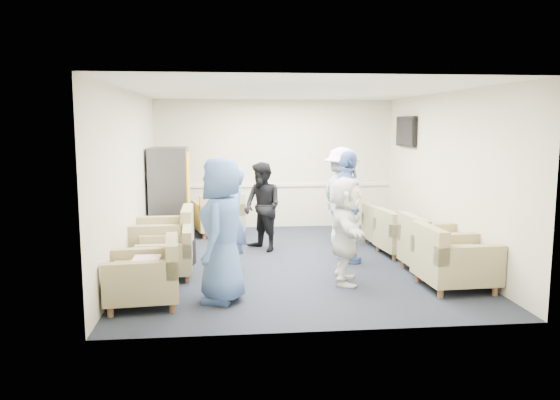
{
  "coord_description": "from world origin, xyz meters",
  "views": [
    {
      "loc": [
        -1.06,
        -8.5,
        2.2
      ],
      "look_at": [
        -0.17,
        0.2,
        0.97
      ],
      "focal_mm": 35.0,
      "sensor_mm": 36.0,
      "label": 1
    }
  ],
  "objects": [
    {
      "name": "left_wall",
      "position": [
        -2.5,
        0.0,
        1.35
      ],
      "size": [
        0.02,
        6.0,
        2.7
      ],
      "primitive_type": "cube",
      "color": "beige",
      "rests_on": "floor"
    },
    {
      "name": "floor",
      "position": [
        0.0,
        0.0,
        0.0
      ],
      "size": [
        6.0,
        6.0,
        0.0
      ],
      "primitive_type": "plane",
      "color": "black",
      "rests_on": "ground"
    },
    {
      "name": "backpack",
      "position": [
        -1.68,
        -0.01,
        0.23
      ],
      "size": [
        0.3,
        0.25,
        0.45
      ],
      "rotation": [
        0.0,
        0.0,
        -0.26
      ],
      "color": "black",
      "rests_on": "floor"
    },
    {
      "name": "pillow",
      "position": [
        -2.02,
        -1.93,
        0.52
      ],
      "size": [
        0.33,
        0.43,
        0.12
      ],
      "primitive_type": "cube",
      "rotation": [
        0.0,
        0.0,
        -1.57
      ],
      "color": "white",
      "rests_on": "armchair_left_near"
    },
    {
      "name": "person_mid_left",
      "position": [
        -0.94,
        -0.46,
        0.78
      ],
      "size": [
        0.42,
        0.6,
        1.56
      ],
      "primitive_type": "imported",
      "rotation": [
        0.0,
        0.0,
        -1.49
      ],
      "color": "#41609C",
      "rests_on": "floor"
    },
    {
      "name": "vending_machine",
      "position": [
        -2.09,
        1.86,
        0.88
      ],
      "size": [
        0.72,
        0.83,
        1.76
      ],
      "color": "#4B4B52",
      "rests_on": "floor"
    },
    {
      "name": "armchair_right_near",
      "position": [
        1.94,
        -1.66,
        0.37
      ],
      "size": [
        0.95,
        0.95,
        0.73
      ],
      "rotation": [
        0.0,
        0.0,
        1.61
      ],
      "color": "#8A8059",
      "rests_on": "floor"
    },
    {
      "name": "armchair_left_mid",
      "position": [
        -1.87,
        -0.75,
        0.31
      ],
      "size": [
        0.8,
        0.8,
        0.61
      ],
      "rotation": [
        0.0,
        0.0,
        -1.52
      ],
      "color": "#8A8059",
      "rests_on": "floor"
    },
    {
      "name": "chair_rail",
      "position": [
        0.0,
        2.98,
        0.9
      ],
      "size": [
        4.98,
        0.04,
        0.06
      ],
      "primitive_type": "cube",
      "color": "silver",
      "rests_on": "back_wall"
    },
    {
      "name": "armchair_corner",
      "position": [
        -1.19,
        2.25,
        0.36
      ],
      "size": [
        1.09,
        1.09,
        0.71
      ],
      "rotation": [
        0.0,
        0.0,
        3.4
      ],
      "color": "#8A8059",
      "rests_on": "floor"
    },
    {
      "name": "armchair_right_midnear",
      "position": [
        2.0,
        -0.89,
        0.37
      ],
      "size": [
        0.96,
        0.96,
        0.73
      ],
      "rotation": [
        0.0,
        0.0,
        1.62
      ],
      "color": "#8A8059",
      "rests_on": "floor"
    },
    {
      "name": "right_wall",
      "position": [
        2.5,
        0.0,
        1.35
      ],
      "size": [
        0.02,
        6.0,
        2.7
      ],
      "primitive_type": "cube",
      "color": "beige",
      "rests_on": "floor"
    },
    {
      "name": "person_back_right",
      "position": [
        1.06,
        1.16,
        0.89
      ],
      "size": [
        0.95,
        1.29,
        1.78
      ],
      "primitive_type": "imported",
      "rotation": [
        0.0,
        0.0,
        1.85
      ],
      "color": "white",
      "rests_on": "floor"
    },
    {
      "name": "front_wall",
      "position": [
        0.0,
        -3.0,
        1.35
      ],
      "size": [
        5.0,
        0.02,
        2.7
      ],
      "primitive_type": "cube",
      "color": "beige",
      "rests_on": "floor"
    },
    {
      "name": "armchair_right_midfar",
      "position": [
        1.89,
        0.22,
        0.33
      ],
      "size": [
        0.91,
        0.91,
        0.66
      ],
      "rotation": [
        0.0,
        0.0,
        1.68
      ],
      "color": "#8A8059",
      "rests_on": "floor"
    },
    {
      "name": "person_back_left",
      "position": [
        -0.41,
        0.81,
        0.77
      ],
      "size": [
        0.91,
        0.95,
        1.55
      ],
      "primitive_type": "imported",
      "rotation": [
        0.0,
        0.0,
        -0.98
      ],
      "color": "black",
      "rests_on": "floor"
    },
    {
      "name": "back_wall",
      "position": [
        0.0,
        3.0,
        1.35
      ],
      "size": [
        5.0,
        0.02,
        2.7
      ],
      "primitive_type": "cube",
      "color": "beige",
      "rests_on": "floor"
    },
    {
      "name": "person_front_left",
      "position": [
        -1.1,
        -1.86,
        0.9
      ],
      "size": [
        0.76,
        0.99,
        1.79
      ],
      "primitive_type": "imported",
      "rotation": [
        0.0,
        0.0,
        -1.81
      ],
      "color": "#41609C",
      "rests_on": "floor"
    },
    {
      "name": "tv",
      "position": [
        2.44,
        1.8,
        2.05
      ],
      "size": [
        0.1,
        1.0,
        0.58
      ],
      "color": "black",
      "rests_on": "right_wall"
    },
    {
      "name": "person_front_right",
      "position": [
        0.59,
        -1.26,
        0.74
      ],
      "size": [
        0.66,
        1.44,
        1.49
      ],
      "primitive_type": "imported",
      "rotation": [
        0.0,
        0.0,
        1.4
      ],
      "color": "white",
      "rests_on": "floor"
    },
    {
      "name": "armchair_right_far",
      "position": [
        1.85,
        0.98,
        0.31
      ],
      "size": [
        0.85,
        0.85,
        0.63
      ],
      "rotation": [
        0.0,
        0.0,
        1.66
      ],
      "color": "#8A8059",
      "rests_on": "floor"
    },
    {
      "name": "armchair_left_near",
      "position": [
        -2.01,
        -1.92,
        0.34
      ],
      "size": [
        0.94,
        0.94,
        0.69
      ],
      "rotation": [
        0.0,
        0.0,
        -1.48
      ],
      "color": "#8A8059",
      "rests_on": "floor"
    },
    {
      "name": "armchair_left_far",
      "position": [
        -1.98,
        0.08,
        0.38
      ],
      "size": [
        0.96,
        0.96,
        0.76
      ],
      "rotation": [
        0.0,
        0.0,
        -1.55
      ],
      "color": "#8A8059",
      "rests_on": "floor"
    },
    {
      "name": "person_mid_right",
      "position": [
        0.87,
        -0.12,
        0.89
      ],
      "size": [
        0.46,
        1.05,
        1.78
      ],
      "primitive_type": "imported",
      "rotation": [
        0.0,
        0.0,
        1.59
      ],
      "color": "#41609C",
      "rests_on": "floor"
    },
    {
      "name": "ceiling",
      "position": [
        0.0,
        0.0,
        2.7
      ],
      "size": [
        6.0,
        6.0,
        0.0
      ],
      "primitive_type": "plane",
      "rotation": [
        3.14,
        0.0,
        0.0
      ],
      "color": "silver",
      "rests_on": "back_wall"
    }
  ]
}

